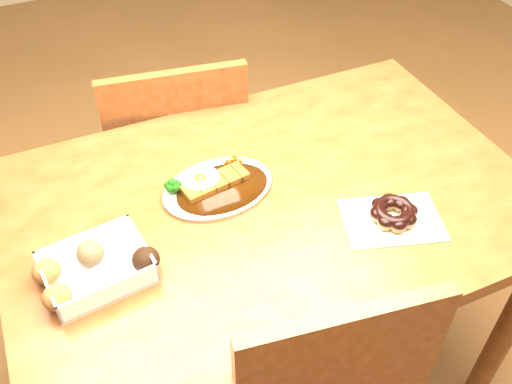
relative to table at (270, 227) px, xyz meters
name	(u,v)px	position (x,y,z in m)	size (l,w,h in m)	color
ground	(267,366)	(0.00, 0.00, -0.65)	(6.00, 6.00, 0.00)	brown
table	(270,227)	(0.00, 0.00, 0.00)	(1.20, 0.80, 0.75)	#522D10
chair_far	(178,158)	(-0.07, 0.54, -0.17)	(0.48, 0.48, 0.87)	#522D10
katsu_curry_plate	(216,186)	(-0.11, 0.07, 0.11)	(0.27, 0.21, 0.05)	white
donut_box	(94,268)	(-0.41, -0.07, 0.13)	(0.24, 0.18, 0.06)	white
pon_de_ring	(393,213)	(0.21, -0.17, 0.12)	(0.25, 0.21, 0.04)	silver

